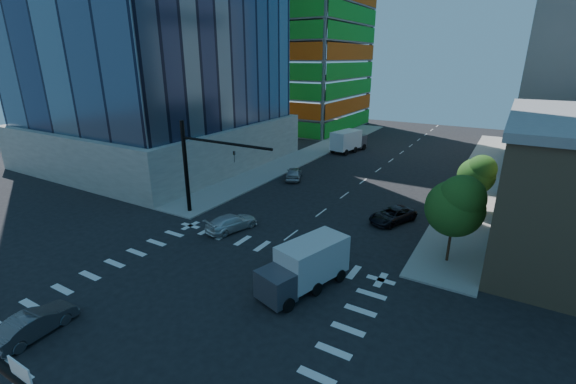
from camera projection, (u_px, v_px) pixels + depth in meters
The scene contains 14 objects.
ground at pixel (194, 308), 23.83m from camera, with size 160.00×160.00×0.00m, color black.
road_markings at pixel (194, 308), 23.83m from camera, with size 20.00×20.00×0.01m, color silver.
sidewalk_ne at pixel (481, 176), 50.30m from camera, with size 5.00×60.00×0.15m, color gray.
sidewalk_nw at pixel (311, 153), 62.31m from camera, with size 5.00×60.00×0.15m, color gray.
construction_building at pixel (298, 6), 79.19m from camera, with size 25.16×34.50×70.60m.
signal_mast_nw at pixel (197, 161), 36.16m from camera, with size 10.20×0.40×9.00m.
tree_south at pixel (457, 205), 27.51m from camera, with size 4.16×4.16×6.82m.
tree_north at pixel (478, 174), 37.34m from camera, with size 3.54×3.52×5.78m.
car_nb_far at pixel (393, 215), 36.06m from camera, with size 2.27×4.93×1.37m, color black.
car_sb_near at pixel (232, 222), 34.41m from camera, with size 2.01×4.94×1.43m, color silver.
car_sb_mid at pixel (294, 173), 48.79m from camera, with size 1.86×4.62×1.57m, color #A5A7AD.
car_sb_cross at pixel (35, 323), 21.33m from camera, with size 1.52×4.37×1.44m, color #49494E.
box_truck_near at pixel (302, 270), 25.32m from camera, with size 4.21×6.54×3.18m.
box_truck_far at pixel (349, 142), 63.12m from camera, with size 4.07×7.10×3.50m.
Camera 1 is at (15.28, -14.34, 14.65)m, focal length 24.00 mm.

